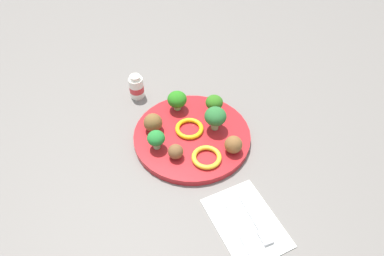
{
  "coord_description": "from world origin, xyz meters",
  "views": [
    {
      "loc": [
        0.52,
        -0.27,
        0.64
      ],
      "look_at": [
        0.0,
        0.0,
        0.04
      ],
      "focal_mm": 33.55,
      "sensor_mm": 36.0,
      "label": 1
    }
  ],
  "objects_px": {
    "plate": "(192,136)",
    "napkin": "(246,222)",
    "broccoli_floret_far_rim": "(215,117)",
    "meatball_far_rim": "(153,123)",
    "pepper_ring_far_rim": "(189,129)",
    "meatball_center": "(176,152)",
    "meatball_mid_left": "(233,145)",
    "broccoli_floret_back_right": "(214,103)",
    "yogurt_bottle": "(137,87)",
    "pepper_ring_back_left": "(207,157)",
    "knife": "(240,228)",
    "broccoli_floret_center": "(156,138)",
    "fork": "(256,221)",
    "broccoli_floret_back_left": "(177,100)"
  },
  "relations": [
    {
      "from": "plate",
      "to": "napkin",
      "type": "relative_size",
      "value": 1.65
    },
    {
      "from": "broccoli_floret_far_rim",
      "to": "meatball_far_rim",
      "type": "xyz_separation_m",
      "value": [
        -0.06,
        -0.13,
        -0.02
      ]
    },
    {
      "from": "pepper_ring_far_rim",
      "to": "meatball_center",
      "type": "bearing_deg",
      "value": -46.64
    },
    {
      "from": "meatball_far_rim",
      "to": "pepper_ring_far_rim",
      "type": "bearing_deg",
      "value": 60.47
    },
    {
      "from": "meatball_mid_left",
      "to": "plate",
      "type": "bearing_deg",
      "value": -146.58
    },
    {
      "from": "broccoli_floret_back_right",
      "to": "yogurt_bottle",
      "type": "height_order",
      "value": "yogurt_bottle"
    },
    {
      "from": "broccoli_floret_far_rim",
      "to": "meatball_far_rim",
      "type": "relative_size",
      "value": 1.34
    },
    {
      "from": "meatball_far_rim",
      "to": "napkin",
      "type": "relative_size",
      "value": 0.27
    },
    {
      "from": "meatball_far_rim",
      "to": "napkin",
      "type": "bearing_deg",
      "value": 12.3
    },
    {
      "from": "meatball_center",
      "to": "pepper_ring_far_rim",
      "type": "xyz_separation_m",
      "value": [
        -0.06,
        0.06,
        -0.01
      ]
    },
    {
      "from": "meatball_mid_left",
      "to": "yogurt_bottle",
      "type": "relative_size",
      "value": 0.6
    },
    {
      "from": "plate",
      "to": "broccoli_floret_far_rim",
      "type": "xyz_separation_m",
      "value": [
        0.01,
        0.06,
        0.05
      ]
    },
    {
      "from": "pepper_ring_back_left",
      "to": "yogurt_bottle",
      "type": "distance_m",
      "value": 0.3
    },
    {
      "from": "broccoli_floret_back_right",
      "to": "pepper_ring_far_rim",
      "type": "xyz_separation_m",
      "value": [
        0.03,
        -0.09,
        -0.02
      ]
    },
    {
      "from": "meatball_center",
      "to": "knife",
      "type": "relative_size",
      "value": 0.24
    },
    {
      "from": "broccoli_floret_back_right",
      "to": "yogurt_bottle",
      "type": "bearing_deg",
      "value": -138.08
    },
    {
      "from": "plate",
      "to": "meatball_far_rim",
      "type": "bearing_deg",
      "value": -126.52
    },
    {
      "from": "broccoli_floret_far_rim",
      "to": "pepper_ring_back_left",
      "type": "xyz_separation_m",
      "value": [
        0.08,
        -0.06,
        -0.03
      ]
    },
    {
      "from": "broccoli_floret_center",
      "to": "pepper_ring_back_left",
      "type": "distance_m",
      "value": 0.12
    },
    {
      "from": "plate",
      "to": "yogurt_bottle",
      "type": "xyz_separation_m",
      "value": [
        -0.21,
        -0.06,
        0.02
      ]
    },
    {
      "from": "meatball_mid_left",
      "to": "napkin",
      "type": "relative_size",
      "value": 0.24
    },
    {
      "from": "pepper_ring_back_left",
      "to": "napkin",
      "type": "distance_m",
      "value": 0.17
    },
    {
      "from": "broccoli_floret_back_right",
      "to": "napkin",
      "type": "distance_m",
      "value": 0.31
    },
    {
      "from": "broccoli_floret_far_rim",
      "to": "knife",
      "type": "distance_m",
      "value": 0.27
    },
    {
      "from": "meatball_mid_left",
      "to": "fork",
      "type": "relative_size",
      "value": 0.34
    },
    {
      "from": "plate",
      "to": "broccoli_floret_back_right",
      "type": "xyz_separation_m",
      "value": [
        -0.05,
        0.09,
        0.04
      ]
    },
    {
      "from": "yogurt_bottle",
      "to": "broccoli_floret_far_rim",
      "type": "bearing_deg",
      "value": 28.72
    },
    {
      "from": "broccoli_floret_back_right",
      "to": "meatball_mid_left",
      "type": "bearing_deg",
      "value": -11.21
    },
    {
      "from": "plate",
      "to": "broccoli_floret_far_rim",
      "type": "height_order",
      "value": "broccoli_floret_far_rim"
    },
    {
      "from": "broccoli_floret_back_right",
      "to": "fork",
      "type": "xyz_separation_m",
      "value": [
        0.3,
        -0.08,
        -0.04
      ]
    },
    {
      "from": "knife",
      "to": "napkin",
      "type": "bearing_deg",
      "value": 109.04
    },
    {
      "from": "broccoli_floret_back_left",
      "to": "meatball_far_rim",
      "type": "distance_m",
      "value": 0.09
    },
    {
      "from": "broccoli_floret_back_right",
      "to": "broccoli_floret_back_left",
      "type": "relative_size",
      "value": 0.93
    },
    {
      "from": "pepper_ring_far_rim",
      "to": "knife",
      "type": "xyz_separation_m",
      "value": [
        0.27,
        -0.03,
        -0.01
      ]
    },
    {
      "from": "meatball_mid_left",
      "to": "knife",
      "type": "bearing_deg",
      "value": -27.19
    },
    {
      "from": "meatball_mid_left",
      "to": "yogurt_bottle",
      "type": "xyz_separation_m",
      "value": [
        -0.3,
        -0.12,
        -0.01
      ]
    },
    {
      "from": "broccoli_floret_back_right",
      "to": "pepper_ring_back_left",
      "type": "relative_size",
      "value": 0.69
    },
    {
      "from": "broccoli_floret_center",
      "to": "meatball_center",
      "type": "xyz_separation_m",
      "value": [
        0.05,
        0.03,
        -0.01
      ]
    },
    {
      "from": "plate",
      "to": "yogurt_bottle",
      "type": "relative_size",
      "value": 4.12
    },
    {
      "from": "meatball_far_rim",
      "to": "pepper_ring_back_left",
      "type": "relative_size",
      "value": 0.66
    },
    {
      "from": "broccoli_floret_back_right",
      "to": "meatball_far_rim",
      "type": "xyz_separation_m",
      "value": [
        -0.01,
        -0.16,
        -0.01
      ]
    },
    {
      "from": "broccoli_floret_far_rim",
      "to": "broccoli_floret_back_left",
      "type": "distance_m",
      "value": 0.12
    },
    {
      "from": "broccoli_floret_back_left",
      "to": "napkin",
      "type": "distance_m",
      "value": 0.35
    },
    {
      "from": "napkin",
      "to": "yogurt_bottle",
      "type": "xyz_separation_m",
      "value": [
        -0.46,
        -0.05,
        0.03
      ]
    },
    {
      "from": "broccoli_floret_back_right",
      "to": "napkin",
      "type": "xyz_separation_m",
      "value": [
        0.3,
        -0.09,
        -0.04
      ]
    },
    {
      "from": "plate",
      "to": "broccoli_floret_back_left",
      "type": "bearing_deg",
      "value": 175.42
    },
    {
      "from": "broccoli_floret_back_right",
      "to": "broccoli_floret_back_left",
      "type": "bearing_deg",
      "value": -123.42
    },
    {
      "from": "broccoli_floret_back_left",
      "to": "fork",
      "type": "bearing_deg",
      "value": 0.15
    },
    {
      "from": "fork",
      "to": "plate",
      "type": "bearing_deg",
      "value": -178.09
    },
    {
      "from": "yogurt_bottle",
      "to": "knife",
      "type": "bearing_deg",
      "value": 3.99
    }
  ]
}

